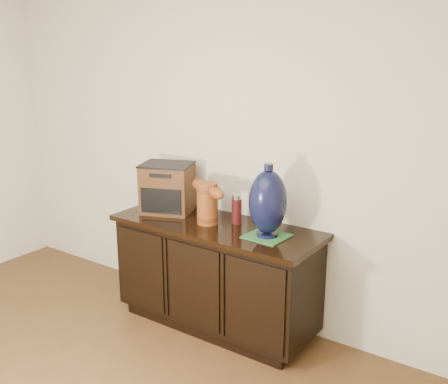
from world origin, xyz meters
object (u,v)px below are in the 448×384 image
Objects in this scene: terracotta_vessel at (207,201)px; spray_can at (237,209)px; tv_radio at (167,188)px; lamp_base at (268,202)px; sideboard at (216,274)px.

spray_can is at bearing 60.00° from terracotta_vessel.
lamp_base is at bearing -24.19° from tv_radio.
terracotta_vessel reaches higher than sideboard.
sideboard is at bearing 44.78° from terracotta_vessel.
lamp_base reaches higher than spray_can.
sideboard is at bearing 177.86° from lamp_base.
sideboard is 7.30× the size of spray_can.
tv_radio reaches higher than terracotta_vessel.
spray_can is at bearing -14.67° from tv_radio.
terracotta_vessel is 0.84× the size of lamp_base.
sideboard is 0.49m from spray_can.
tv_radio is at bearing -162.30° from terracotta_vessel.
tv_radio reaches higher than sideboard.
spray_can is at bearing 41.25° from sideboard.
lamp_base reaches higher than tv_radio.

